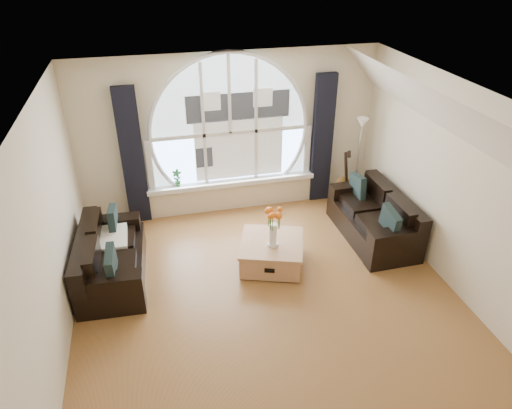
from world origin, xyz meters
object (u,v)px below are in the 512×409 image
coffee_chest (272,252)px  potted_plant (177,178)px  sofa_right (374,215)px  sofa_left (111,255)px  vase_flowers (273,222)px  floor_lamp (358,162)px  guitar (344,176)px

coffee_chest → potted_plant: potted_plant is taller
sofa_right → coffee_chest: sofa_right is taller
sofa_left → sofa_right: bearing=4.4°
sofa_right → coffee_chest: (-1.75, -0.32, -0.18)m
sofa_right → vase_flowers: 1.84m
floor_lamp → coffee_chest: bearing=-143.7°
potted_plant → guitar: bearing=-5.5°
floor_lamp → guitar: size_ratio=1.51×
guitar → potted_plant: 2.90m
vase_flowers → floor_lamp: 2.44m
sofa_left → potted_plant: 1.89m
coffee_chest → vase_flowers: vase_flowers is taller
floor_lamp → potted_plant: size_ratio=5.27×
sofa_right → potted_plant: potted_plant is taller
coffee_chest → potted_plant: size_ratio=2.92×
guitar → potted_plant: size_ratio=3.49×
sofa_left → coffee_chest: (2.24, -0.22, -0.18)m
sofa_left → floor_lamp: floor_lamp is taller
vase_flowers → potted_plant: (-1.16, 1.82, -0.08)m
sofa_left → potted_plant: potted_plant is taller
coffee_chest → potted_plant: bearing=142.6°
coffee_chest → vase_flowers: size_ratio=1.27×
sofa_left → sofa_right: 3.99m
floor_lamp → potted_plant: bearing=173.9°
coffee_chest → potted_plant: (-1.17, 1.75, 0.48)m
sofa_left → floor_lamp: 4.35m
sofa_left → guitar: bearing=20.5°
potted_plant → floor_lamp: bearing=-6.1°
coffee_chest → vase_flowers: bearing=-75.8°
floor_lamp → sofa_right: bearing=-99.2°
coffee_chest → floor_lamp: (1.93, 1.42, 0.58)m
guitar → potted_plant: (-2.89, 0.28, 0.17)m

